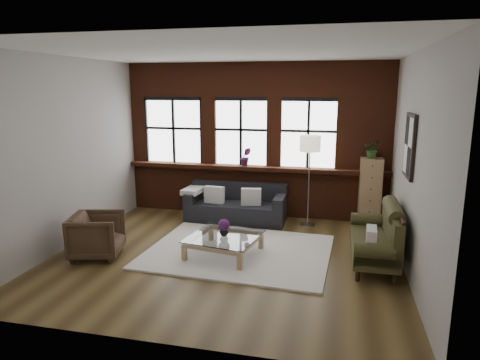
% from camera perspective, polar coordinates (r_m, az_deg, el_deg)
% --- Properties ---
extents(floor, '(5.50, 5.50, 0.00)m').
position_cam_1_polar(floor, '(7.06, -1.91, -10.14)').
color(floor, '#4D3A1C').
rests_on(floor, ground).
extents(ceiling, '(5.50, 5.50, 0.00)m').
position_cam_1_polar(ceiling, '(6.55, -2.11, 16.72)').
color(ceiling, white).
rests_on(ceiling, ground).
extents(wall_back, '(5.50, 0.00, 5.50)m').
position_cam_1_polar(wall_back, '(9.04, 2.08, 5.30)').
color(wall_back, '#ACA7A0').
rests_on(wall_back, ground).
extents(wall_front, '(5.50, 0.00, 5.50)m').
position_cam_1_polar(wall_front, '(4.30, -10.58, -2.55)').
color(wall_front, '#ACA7A0').
rests_on(wall_front, ground).
extents(wall_left, '(0.00, 5.00, 5.00)m').
position_cam_1_polar(wall_left, '(7.79, -21.99, 3.32)').
color(wall_left, '#ACA7A0').
rests_on(wall_left, ground).
extents(wall_right, '(0.00, 5.00, 5.00)m').
position_cam_1_polar(wall_right, '(6.49, 22.17, 1.70)').
color(wall_right, '#ACA7A0').
rests_on(wall_right, ground).
extents(brick_backwall, '(5.50, 0.12, 3.20)m').
position_cam_1_polar(brick_backwall, '(8.98, 2.01, 5.25)').
color(brick_backwall, '#5E2816').
rests_on(brick_backwall, floor).
extents(sill_ledge, '(5.50, 0.30, 0.08)m').
position_cam_1_polar(sill_ledge, '(8.98, 1.87, 1.64)').
color(sill_ledge, '#5E2816').
rests_on(sill_ledge, brick_backwall).
extents(window_left, '(1.38, 0.10, 1.50)m').
position_cam_1_polar(window_left, '(9.48, -8.79, 6.39)').
color(window_left, black).
rests_on(window_left, brick_backwall).
extents(window_mid, '(1.38, 0.10, 1.50)m').
position_cam_1_polar(window_mid, '(9.03, 0.15, 6.26)').
color(window_mid, black).
rests_on(window_mid, brick_backwall).
extents(window_right, '(1.38, 0.10, 1.50)m').
position_cam_1_polar(window_right, '(8.83, 9.09, 5.97)').
color(window_right, black).
rests_on(window_right, brick_backwall).
extents(wall_poster, '(0.05, 0.74, 0.94)m').
position_cam_1_polar(wall_poster, '(6.74, 21.70, 4.25)').
color(wall_poster, black).
rests_on(wall_poster, wall_right).
extents(shag_rug, '(3.08, 2.48, 0.03)m').
position_cam_1_polar(shag_rug, '(7.22, -0.20, -9.47)').
color(shag_rug, silver).
rests_on(shag_rug, floor).
extents(dark_sofa, '(2.01, 0.81, 0.73)m').
position_cam_1_polar(dark_sofa, '(8.76, -0.54, -3.17)').
color(dark_sofa, black).
rests_on(dark_sofa, floor).
extents(pillow_a, '(0.41, 0.18, 0.34)m').
position_cam_1_polar(pillow_a, '(8.72, -3.45, -1.97)').
color(pillow_a, silver).
rests_on(pillow_a, dark_sofa).
extents(pillow_b, '(0.42, 0.21, 0.34)m').
position_cam_1_polar(pillow_b, '(8.54, 1.50, -2.25)').
color(pillow_b, silver).
rests_on(pillow_b, dark_sofa).
extents(vintage_settee, '(0.75, 1.68, 0.90)m').
position_cam_1_polar(vintage_settee, '(6.97, 17.41, -7.08)').
color(vintage_settee, '#3A371B').
rests_on(vintage_settee, floor).
extents(pillow_settee, '(0.16, 0.39, 0.34)m').
position_cam_1_polar(pillow_settee, '(6.44, 17.09, -7.57)').
color(pillow_settee, silver).
rests_on(pillow_settee, vintage_settee).
extents(armchair, '(0.95, 0.94, 0.71)m').
position_cam_1_polar(armchair, '(7.31, -18.53, -7.01)').
color(armchair, '#402E20').
rests_on(armchair, floor).
extents(coffee_table, '(1.22, 1.22, 0.36)m').
position_cam_1_polar(coffee_table, '(7.02, -2.13, -8.79)').
color(coffee_table, tan).
rests_on(coffee_table, shag_rug).
extents(vase, '(0.18, 0.18, 0.15)m').
position_cam_1_polar(vase, '(6.94, -2.15, -6.86)').
color(vase, '#B2B2B2').
rests_on(vase, coffee_table).
extents(flowers, '(0.19, 0.19, 0.19)m').
position_cam_1_polar(flowers, '(6.90, -2.16, -5.99)').
color(flowers, '#501E59').
rests_on(flowers, vase).
extents(drawer_chest, '(0.42, 0.42, 1.35)m').
position_cam_1_polar(drawer_chest, '(8.78, 16.93, -1.57)').
color(drawer_chest, tan).
rests_on(drawer_chest, floor).
extents(potted_plant_top, '(0.35, 0.32, 0.35)m').
position_cam_1_polar(potted_plant_top, '(8.62, 17.28, 3.95)').
color(potted_plant_top, '#2D5923').
rests_on(potted_plant_top, drawer_chest).
extents(floor_lamp, '(0.40, 0.40, 1.94)m').
position_cam_1_polar(floor_lamp, '(8.45, 9.18, 0.33)').
color(floor_lamp, '#A5A5A8').
rests_on(floor_lamp, floor).
extents(sill_plant, '(0.25, 0.22, 0.39)m').
position_cam_1_polar(sill_plant, '(8.94, 0.79, 3.12)').
color(sill_plant, '#501E59').
rests_on(sill_plant, sill_ledge).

